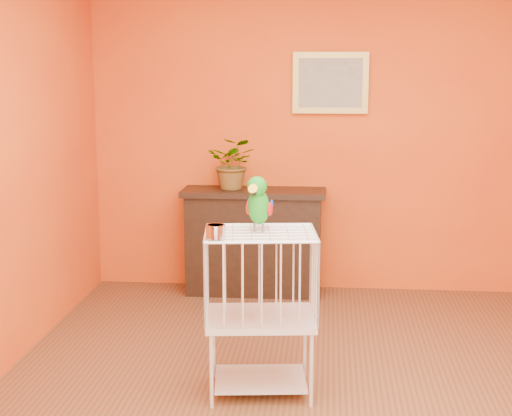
# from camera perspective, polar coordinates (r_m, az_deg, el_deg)

# --- Properties ---
(ground) EXTENTS (4.50, 4.50, 0.00)m
(ground) POSITION_cam_1_polar(r_m,az_deg,el_deg) (4.72, 5.03, -13.45)
(ground) COLOR brown
(ground) RESTS_ON ground
(room_shell) EXTENTS (4.50, 4.50, 4.50)m
(room_shell) POSITION_cam_1_polar(r_m,az_deg,el_deg) (4.33, 5.37, 6.08)
(room_shell) COLOR #D75914
(room_shell) RESTS_ON ground
(console_cabinet) EXTENTS (1.19, 0.43, 0.88)m
(console_cabinet) POSITION_cam_1_polar(r_m,az_deg,el_deg) (6.56, -0.17, -2.45)
(console_cabinet) COLOR black
(console_cabinet) RESTS_ON ground
(potted_plant) EXTENTS (0.44, 0.48, 0.34)m
(potted_plant) POSITION_cam_1_polar(r_m,az_deg,el_deg) (6.42, -1.72, 2.77)
(potted_plant) COLOR #26722D
(potted_plant) RESTS_ON console_cabinet
(framed_picture) EXTENTS (0.62, 0.04, 0.50)m
(framed_picture) POSITION_cam_1_polar(r_m,az_deg,el_deg) (6.54, 5.44, 9.05)
(framed_picture) COLOR #A18739
(framed_picture) RESTS_ON room_shell
(birdcage) EXTENTS (0.68, 0.55, 0.96)m
(birdcage) POSITION_cam_1_polar(r_m,az_deg,el_deg) (4.59, 0.32, -7.44)
(birdcage) COLOR beige
(birdcage) RESTS_ON ground
(feed_cup) EXTENTS (0.11, 0.11, 0.08)m
(feed_cup) POSITION_cam_1_polar(r_m,az_deg,el_deg) (4.28, -2.95, -1.72)
(feed_cup) COLOR silver
(feed_cup) RESTS_ON birdcage
(parrot) EXTENTS (0.17, 0.29, 0.33)m
(parrot) POSITION_cam_1_polar(r_m,az_deg,el_deg) (4.46, 0.19, 0.37)
(parrot) COLOR #59544C
(parrot) RESTS_ON birdcage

